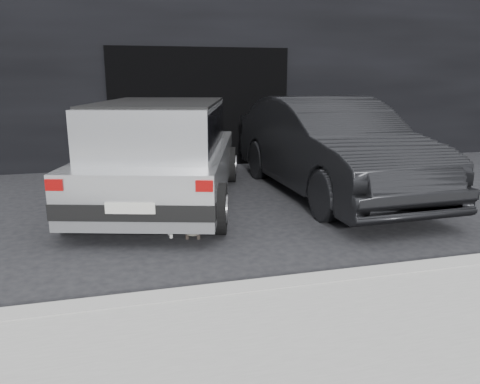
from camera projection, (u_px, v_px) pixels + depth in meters
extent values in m
plane|color=black|center=(183.00, 219.00, 6.71)|extent=(80.00, 80.00, 0.00)
cube|color=black|center=(186.00, 55.00, 11.98)|extent=(34.00, 4.00, 5.00)
cube|color=black|center=(201.00, 108.00, 10.38)|extent=(4.00, 0.10, 2.60)
cube|color=#979691|center=(324.00, 282.00, 4.50)|extent=(18.00, 0.25, 0.12)
cube|color=#979691|center=(395.00, 352.00, 3.38)|extent=(18.00, 2.20, 0.11)
cube|color=silver|center=(165.00, 169.00, 7.49)|extent=(3.10, 4.73, 0.69)
cube|color=silver|center=(161.00, 127.00, 7.11)|extent=(2.47, 3.27, 0.69)
cube|color=black|center=(161.00, 127.00, 7.11)|extent=(2.45, 3.17, 0.56)
cube|color=black|center=(132.00, 212.00, 5.48)|extent=(1.94, 0.73, 0.20)
cube|color=black|center=(184.00, 154.00, 9.55)|extent=(1.94, 0.73, 0.20)
cube|color=silver|center=(130.00, 208.00, 5.37)|extent=(0.56, 0.18, 0.13)
cube|color=#8C0707|center=(54.00, 185.00, 5.33)|extent=(0.20, 0.09, 0.13)
cube|color=#8C0707|center=(204.00, 186.00, 5.29)|extent=(0.20, 0.09, 0.13)
cube|color=black|center=(160.00, 102.00, 7.02)|extent=(2.38, 2.99, 0.03)
cylinder|color=black|center=(71.00, 208.00, 6.05)|extent=(0.43, 0.71, 0.67)
cylinder|color=slate|center=(60.00, 207.00, 6.06)|extent=(0.13, 0.36, 0.37)
cylinder|color=black|center=(217.00, 209.00, 6.00)|extent=(0.43, 0.71, 0.67)
cylinder|color=slate|center=(227.00, 209.00, 6.00)|extent=(0.13, 0.36, 0.37)
cylinder|color=black|center=(131.00, 164.00, 9.03)|extent=(0.43, 0.71, 0.67)
cylinder|color=slate|center=(124.00, 164.00, 9.04)|extent=(0.13, 0.36, 0.37)
cylinder|color=black|center=(229.00, 165.00, 8.98)|extent=(0.43, 0.71, 0.67)
cylinder|color=slate|center=(236.00, 165.00, 8.98)|extent=(0.13, 0.36, 0.37)
imported|color=black|center=(329.00, 147.00, 7.94)|extent=(1.87, 5.03, 1.64)
ellipsoid|color=beige|center=(194.00, 226.00, 6.01)|extent=(0.42, 0.62, 0.22)
ellipsoid|color=beige|center=(193.00, 227.00, 5.86)|extent=(0.30, 0.30, 0.21)
ellipsoid|color=black|center=(191.00, 228.00, 5.71)|extent=(0.19, 0.18, 0.14)
sphere|color=black|center=(191.00, 230.00, 5.65)|extent=(0.06, 0.06, 0.06)
cone|color=black|center=(195.00, 222.00, 5.71)|extent=(0.07, 0.08, 0.08)
cone|color=black|center=(188.00, 222.00, 5.71)|extent=(0.07, 0.08, 0.08)
cylinder|color=black|center=(198.00, 236.00, 5.87)|extent=(0.05, 0.05, 0.07)
cylinder|color=black|center=(187.00, 236.00, 5.87)|extent=(0.05, 0.05, 0.07)
cylinder|color=black|center=(201.00, 228.00, 6.19)|extent=(0.05, 0.05, 0.07)
cylinder|color=black|center=(190.00, 228.00, 6.19)|extent=(0.05, 0.05, 0.07)
cylinder|color=black|center=(197.00, 221.00, 6.31)|extent=(0.07, 0.31, 0.09)
ellipsoid|color=silver|center=(182.00, 223.00, 5.98)|extent=(0.53, 0.29, 0.22)
ellipsoid|color=silver|center=(192.00, 220.00, 6.01)|extent=(0.24, 0.24, 0.19)
ellipsoid|color=white|center=(202.00, 213.00, 6.04)|extent=(0.14, 0.15, 0.13)
sphere|color=white|center=(206.00, 214.00, 6.06)|extent=(0.06, 0.06, 0.06)
cone|color=white|center=(200.00, 208.00, 6.05)|extent=(0.06, 0.05, 0.07)
cone|color=white|center=(201.00, 210.00, 5.98)|extent=(0.06, 0.05, 0.07)
cylinder|color=white|center=(193.00, 228.00, 6.11)|extent=(0.04, 0.04, 0.13)
cylinder|color=white|center=(195.00, 231.00, 5.99)|extent=(0.04, 0.04, 0.13)
cylinder|color=white|center=(169.00, 230.00, 6.02)|extent=(0.04, 0.04, 0.13)
cylinder|color=white|center=(171.00, 233.00, 5.90)|extent=(0.04, 0.04, 0.13)
cylinder|color=white|center=(160.00, 229.00, 5.91)|extent=(0.28, 0.15, 0.09)
ellipsoid|color=gray|center=(175.00, 222.00, 5.92)|extent=(0.20, 0.15, 0.09)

